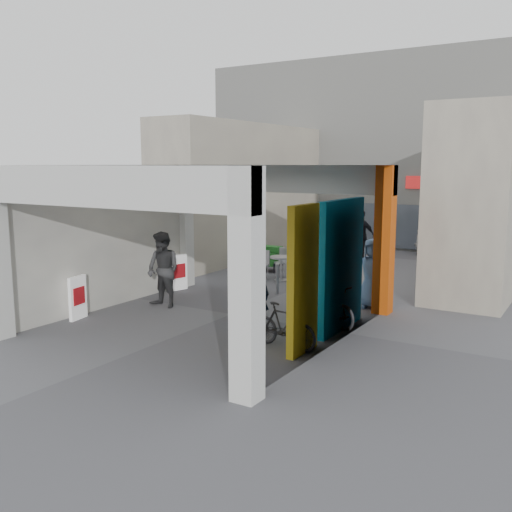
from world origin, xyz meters
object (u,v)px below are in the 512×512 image
Objects in this scene: man_elderly at (372,273)px; bicycle_front at (326,305)px; border_collie at (246,306)px; bicycle_rear at (284,326)px; produce_stand at (265,261)px; man_with_dog at (254,294)px; cafe_set at (282,268)px; man_back_turned at (163,270)px; white_van at (472,240)px; man_crates at (361,235)px.

man_elderly is 0.99× the size of bicycle_front.
bicycle_rear reaches higher than border_collie.
bicycle_rear is (4.51, -6.82, 0.12)m from produce_stand.
produce_stand is at bearing 133.44° from man_elderly.
man_with_dog is 1.01× the size of man_elderly.
cafe_set is 4.80m from man_back_turned.
man_with_dog is 1.00× the size of bicycle_front.
white_van is at bearing 2.81° from bicycle_rear.
man_elderly reaches higher than cafe_set.
border_collie is at bearing -63.21° from man_with_dog.
bicycle_front is at bearing -174.98° from white_van.
bicycle_front is at bearing -50.14° from produce_stand.
man_back_turned reaches higher than bicycle_rear.
man_elderly is (2.18, 2.35, 0.61)m from border_collie.
man_crates reaches higher than bicycle_front.
cafe_set is at bearing -79.66° from man_with_dog.
border_collie is at bearing 121.13° from bicycle_front.
produce_stand is 0.66× the size of man_crates.
man_elderly is 0.43× the size of white_van.
man_elderly reaches higher than bicycle_front.
man_with_dog is at bearing -125.48° from man_elderly.
man_crates is at bearing 108.68° from border_collie.
cafe_set is at bearing 158.75° from white_van.
cafe_set is 0.36× the size of white_van.
man_elderly is 9.17m from white_van.
bicycle_front is (2.52, -8.49, -0.48)m from man_crates.
bicycle_front is at bearing 114.27° from man_crates.
cafe_set is 5.28m from bicycle_front.
man_with_dog reaches higher than cafe_set.
man_with_dog is 12.73m from white_van.
man_with_dog is 1.18× the size of bicycle_rear.
man_back_turned reaches higher than man_crates.
bicycle_front is at bearing -137.84° from man_with_dog.
produce_stand is 0.31× the size of white_van.
man_back_turned reaches higher than bicycle_front.
border_collie is at bearing 175.93° from white_van.
bicycle_rear is at bearing -24.91° from border_collie.
border_collie is 0.36× the size of man_with_dog.
man_back_turned reaches higher than cafe_set.
man_elderly is 7.04m from man_crates.
cafe_set is 6.81m from bicycle_rear.
produce_stand is 4.12m from man_crates.
produce_stand is 0.66× the size of man_back_turned.
man_elderly is at bearing -123.27° from man_with_dog.
border_collie is 0.15× the size of white_van.
produce_stand is (-1.17, 0.88, 0.01)m from cafe_set.
man_with_dog is 0.93× the size of man_crates.
man_elderly is 0.92× the size of man_crates.
man_with_dog reaches higher than man_elderly.
border_collie is at bearing 57.08° from bicycle_rear.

